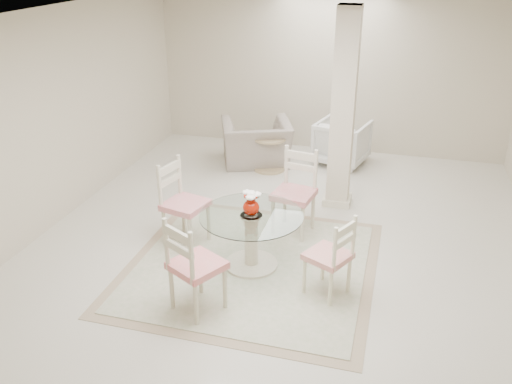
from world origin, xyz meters
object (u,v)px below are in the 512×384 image
(dining_table, at_px, (251,240))
(armchair_white, at_px, (342,142))
(red_vase, at_px, (251,203))
(dining_chair_north, at_px, (296,186))
(column, at_px, (343,111))
(dining_chair_south, at_px, (191,261))
(side_table, at_px, (269,155))
(recliner_taupe, at_px, (256,143))
(dining_chair_west, at_px, (180,197))
(dining_chair_east, at_px, (334,252))

(dining_table, height_order, armchair_white, armchair_white)
(red_vase, bearing_deg, dining_chair_north, 72.69)
(column, xyz_separation_m, red_vase, (-0.72, -1.93, -0.55))
(dining_chair_south, xyz_separation_m, side_table, (-0.18, 3.84, -0.35))
(recliner_taupe, relative_size, side_table, 2.00)
(dining_chair_south, height_order, recliner_taupe, dining_chair_south)
(red_vase, height_order, dining_chair_west, dining_chair_west)
(dining_chair_east, height_order, dining_chair_west, dining_chair_west)
(side_table, bearing_deg, dining_chair_east, -65.26)
(recliner_taupe, bearing_deg, dining_chair_north, 95.96)
(column, distance_m, recliner_taupe, 2.15)
(recliner_taupe, bearing_deg, column, 120.94)
(red_vase, xyz_separation_m, side_table, (-0.51, 2.88, -0.55))
(dining_table, distance_m, dining_chair_north, 1.07)
(dining_chair_north, bearing_deg, red_vase, -97.74)
(armchair_white, xyz_separation_m, side_table, (-1.09, -0.61, -0.11))
(dining_table, height_order, recliner_taupe, recliner_taupe)
(dining_chair_east, height_order, dining_chair_south, dining_chair_south)
(dining_chair_west, distance_m, recliner_taupe, 2.80)
(red_vase, relative_size, side_table, 0.51)
(column, height_order, recliner_taupe, column)
(red_vase, bearing_deg, column, 69.43)
(dining_table, xyz_separation_m, side_table, (-0.51, 2.88, -0.08))
(dining_chair_east, bearing_deg, dining_chair_north, -126.29)
(column, relative_size, dining_chair_west, 2.31)
(column, height_order, dining_table, column)
(dining_table, distance_m, armchair_white, 3.53)
(armchair_white, bearing_deg, dining_chair_south, 92.77)
(dining_chair_east, height_order, armchair_white, dining_chair_east)
(column, height_order, dining_chair_west, column)
(dining_chair_north, bearing_deg, dining_table, -97.80)
(column, xyz_separation_m, armchair_white, (-0.15, 1.56, -0.98))
(dining_chair_north, distance_m, recliner_taupe, 2.39)
(column, xyz_separation_m, dining_chair_north, (-0.42, -0.95, -0.72))
(red_vase, xyz_separation_m, dining_chair_east, (0.96, -0.32, -0.27))
(side_table, bearing_deg, dining_chair_north, -66.66)
(red_vase, distance_m, side_table, 2.97)
(dining_table, xyz_separation_m, recliner_taupe, (-0.79, 3.09, 0.02))
(red_vase, height_order, dining_chair_north, dining_chair_north)
(dining_chair_south, distance_m, armchair_white, 4.55)
(column, bearing_deg, recliner_taupe, 142.49)
(dining_table, height_order, dining_chair_east, dining_chair_east)
(dining_table, distance_m, recliner_taupe, 3.19)
(armchair_white, bearing_deg, dining_chair_east, 110.05)
(dining_chair_east, xyz_separation_m, armchair_white, (-0.39, 3.81, -0.17))
(recliner_taupe, bearing_deg, armchair_white, 174.61)
(dining_chair_south, bearing_deg, dining_chair_east, -124.54)
(red_vase, height_order, recliner_taupe, red_vase)
(dining_chair_west, bearing_deg, dining_table, -93.61)
(red_vase, relative_size, dining_chair_east, 0.28)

